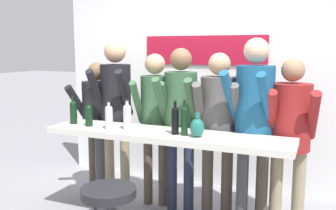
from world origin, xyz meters
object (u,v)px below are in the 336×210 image
at_px(person_left, 116,102).
at_px(wine_bottle_5, 175,119).
at_px(person_right, 254,111).
at_px(person_far_right, 290,126).
at_px(wine_bottle_3, 184,120).
at_px(wine_bottle_4, 89,114).
at_px(wine_bottle_0, 73,111).
at_px(person_center_left, 155,112).
at_px(person_far_left, 98,115).
at_px(tasting_table, 165,149).
at_px(person_center, 180,111).
at_px(wine_bottle_1, 109,116).
at_px(person_center_right, 218,117).
at_px(decorative_vase, 197,127).
at_px(wine_bottle_2, 127,116).

xyz_separation_m(person_left, wine_bottle_5, (0.90, -0.45, -0.04)).
xyz_separation_m(person_left, person_right, (1.54, -0.01, 0.00)).
distance_m(person_far_right, wine_bottle_3, 1.02).
relative_size(person_far_right, wine_bottle_4, 6.50).
distance_m(wine_bottle_0, wine_bottle_4, 0.22).
bearing_deg(person_left, person_center_left, -1.26).
relative_size(person_far_left, person_left, 0.87).
xyz_separation_m(tasting_table, person_center, (-0.01, 0.44, 0.30)).
bearing_deg(person_far_right, person_far_left, 171.75).
distance_m(person_left, wine_bottle_1, 0.55).
distance_m(person_center_right, wine_bottle_0, 1.51).
distance_m(wine_bottle_0, decorative_vase, 1.39).
height_order(person_center_left, wine_bottle_5, person_center_left).
bearing_deg(wine_bottle_2, tasting_table, 5.92).
xyz_separation_m(person_right, wine_bottle_3, (-0.55, -0.44, -0.04)).
xyz_separation_m(tasting_table, wine_bottle_0, (-1.05, -0.00, 0.30)).
relative_size(person_right, wine_bottle_2, 6.16).
xyz_separation_m(tasting_table, wine_bottle_5, (0.12, -0.04, 0.31)).
bearing_deg(person_center_left, wine_bottle_4, -142.76).
height_order(person_center, wine_bottle_3, person_center).
height_order(tasting_table, person_left, person_left).
bearing_deg(wine_bottle_1, wine_bottle_5, 4.42).
bearing_deg(person_far_right, wine_bottle_0, -175.51).
height_order(person_far_left, wine_bottle_3, person_far_left).
distance_m(wine_bottle_1, decorative_vase, 0.90).
distance_m(wine_bottle_0, wine_bottle_1, 0.50).
bearing_deg(wine_bottle_3, person_right, 38.93).
xyz_separation_m(person_far_left, wine_bottle_5, (1.19, -0.52, 0.13)).
distance_m(tasting_table, wine_bottle_0, 1.09).
bearing_deg(person_left, person_far_right, -8.64).
bearing_deg(person_far_left, tasting_table, -12.97).
xyz_separation_m(tasting_table, person_left, (-0.78, 0.41, 0.35)).
height_order(tasting_table, person_center, person_center).
distance_m(person_left, person_far_right, 1.88).
height_order(tasting_table, wine_bottle_3, wine_bottle_3).
xyz_separation_m(person_center, person_center_right, (0.40, 0.02, -0.04)).
distance_m(wine_bottle_3, wine_bottle_4, 1.04).
height_order(tasting_table, wine_bottle_5, wine_bottle_5).
distance_m(person_far_left, wine_bottle_1, 0.78).
xyz_separation_m(person_far_left, wine_bottle_0, (0.02, -0.48, 0.12)).
bearing_deg(wine_bottle_3, wine_bottle_2, 179.40).
bearing_deg(wine_bottle_4, person_center_right, 22.41).
bearing_deg(wine_bottle_4, person_right, 15.35).
bearing_deg(tasting_table, wine_bottle_3, -12.11).
distance_m(person_center_left, wine_bottle_5, 0.69).
bearing_deg(person_far_left, wine_bottle_5, -12.49).
relative_size(person_center_left, wine_bottle_0, 5.83).
distance_m(person_center, wine_bottle_3, 0.54).
distance_m(person_center_right, decorative_vase, 0.53).
bearing_deg(wine_bottle_4, person_center_left, 46.24).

